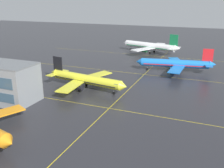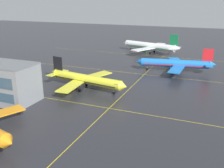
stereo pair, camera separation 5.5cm
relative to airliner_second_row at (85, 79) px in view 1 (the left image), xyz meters
The scene contains 4 objects.
airliner_second_row is the anchor object (origin of this frame).
airliner_third_row 46.49m from the airliner_second_row, 53.60° to the left, with size 36.37×30.99×11.33m.
airliner_far_left_stand 76.70m from the airliner_second_row, 85.81° to the left, with size 40.51×34.54×12.80m.
taxiway_markings 17.37m from the airliner_second_row, 23.57° to the left, with size 151.16×180.50×0.01m.
Camera 1 is at (28.56, -28.35, 32.24)m, focal length 40.94 mm.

